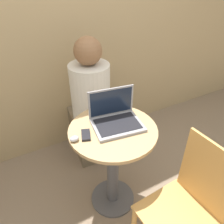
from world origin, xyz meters
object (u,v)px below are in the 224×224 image
at_px(laptop, 115,118).
at_px(chair_empty, 187,208).
at_px(person_seated, 90,112).
at_px(cell_phone, 86,135).

bearing_deg(laptop, chair_empty, -74.68).
relative_size(laptop, person_seated, 0.29).
bearing_deg(cell_phone, chair_empty, -55.05).
bearing_deg(cell_phone, laptop, 7.19).
relative_size(cell_phone, chair_empty, 0.13).
distance_m(cell_phone, chair_empty, 0.76).
bearing_deg(person_seated, laptop, -93.37).
xyz_separation_m(cell_phone, chair_empty, (0.40, -0.57, -0.31)).
xyz_separation_m(laptop, chair_empty, (0.16, -0.60, -0.35)).
height_order(laptop, chair_empty, laptop).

